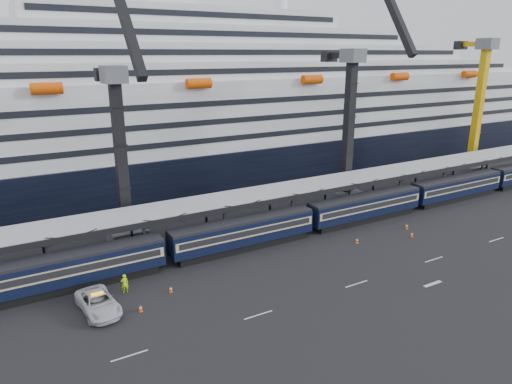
# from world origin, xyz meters

# --- Properties ---
(ground) EXTENTS (260.00, 260.00, 0.00)m
(ground) POSITION_xyz_m (0.00, 0.00, 0.00)
(ground) COLOR black
(ground) RESTS_ON ground
(lane_markings) EXTENTS (111.00, 4.27, 0.02)m
(lane_markings) POSITION_xyz_m (8.15, -5.23, 0.01)
(lane_markings) COLOR beige
(lane_markings) RESTS_ON ground
(train) EXTENTS (133.05, 3.00, 4.05)m
(train) POSITION_xyz_m (-4.65, 10.00, 2.20)
(train) COLOR black
(train) RESTS_ON ground
(canopy) EXTENTS (130.00, 6.25, 5.53)m
(canopy) POSITION_xyz_m (0.00, 14.00, 5.25)
(canopy) COLOR #979B9F
(canopy) RESTS_ON ground
(cruise_ship) EXTENTS (214.09, 28.84, 34.00)m
(cruise_ship) POSITION_xyz_m (-1.08, 45.99, 12.34)
(cruise_ship) COLOR black
(cruise_ship) RESTS_ON ground
(crane_dark_near) EXTENTS (4.50, 17.75, 35.08)m
(crane_dark_near) POSITION_xyz_m (-20.00, 18.59, 11.93)
(crane_dark_near) COLOR #4F5257
(crane_dark_near) RESTS_ON ground
(crane_dark_mid) EXTENTS (4.50, 18.24, 39.64)m
(crane_dark_mid) POSITION_xyz_m (15.00, 17.59, 13.36)
(crane_dark_mid) COLOR #4F5257
(crane_dark_mid) RESTS_ON ground
(crane_yellow_near) EXTENTS (4.50, 20.12, 40.16)m
(crane_yellow_near) POSITION_xyz_m (48.00, 18.47, 14.24)
(crane_yellow_near) COLOR #4F5257
(crane_yellow_near) RESTS_ON ground
(pickup_truck) EXTENTS (3.60, 6.69, 1.78)m
(pickup_truck) POSITION_xyz_m (-26.72, 4.04, 0.89)
(pickup_truck) COLOR silver
(pickup_truck) RESTS_ON ground
(worker) EXTENTS (0.75, 0.50, 2.03)m
(worker) POSITION_xyz_m (-23.65, 6.35, 1.01)
(worker) COLOR #B7FC0D
(worker) RESTS_ON ground
(traffic_cone_b) EXTENTS (0.36, 0.36, 0.72)m
(traffic_cone_b) POSITION_xyz_m (-19.60, 4.13, 0.35)
(traffic_cone_b) COLOR #E34B07
(traffic_cone_b) RESTS_ON ground
(traffic_cone_c) EXTENTS (0.37, 0.37, 0.75)m
(traffic_cone_c) POSITION_xyz_m (-23.31, 2.07, 0.37)
(traffic_cone_c) COLOR #E34B07
(traffic_cone_c) RESTS_ON ground
(traffic_cone_d) EXTENTS (0.39, 0.39, 0.78)m
(traffic_cone_d) POSITION_xyz_m (5.42, 4.25, 0.38)
(traffic_cone_d) COLOR #E34B07
(traffic_cone_d) RESTS_ON ground
(traffic_cone_e) EXTENTS (0.38, 0.38, 0.76)m
(traffic_cone_e) POSITION_xyz_m (13.12, 2.16, 0.37)
(traffic_cone_e) COLOR #E34B07
(traffic_cone_e) RESTS_ON ground
(traffic_cone_f) EXTENTS (0.41, 0.41, 0.81)m
(traffic_cone_f) POSITION_xyz_m (14.79, 4.60, 0.40)
(traffic_cone_f) COLOR #E34B07
(traffic_cone_f) RESTS_ON ground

